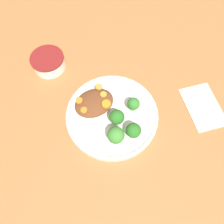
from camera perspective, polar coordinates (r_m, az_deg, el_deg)
ground_plane at (r=0.67m, az=0.00°, el=-1.37°), size 4.00×4.00×0.00m
plate at (r=0.65m, az=0.00°, el=-0.84°), size 0.28×0.28×0.03m
dip_bowl at (r=0.78m, az=-16.35°, el=12.57°), size 0.11×0.11×0.05m
stew_mound at (r=0.65m, az=-4.71°, el=2.42°), size 0.09×0.12×0.03m
broccoli_floret_0 at (r=0.58m, az=1.02°, el=-6.10°), size 0.05×0.05×0.06m
broccoli_floret_1 at (r=0.63m, az=5.62°, el=2.06°), size 0.04×0.04×0.05m
broccoli_floret_2 at (r=0.59m, az=5.63°, el=-4.85°), size 0.04×0.04×0.06m
broccoli_floret_3 at (r=0.61m, az=1.12°, el=-1.45°), size 0.04×0.04×0.06m
carrot_slice_0 at (r=0.62m, az=-1.53°, el=2.10°), size 0.03×0.03×0.01m
carrot_slice_1 at (r=0.64m, az=-2.04°, el=4.69°), size 0.02×0.02×0.01m
carrot_slice_2 at (r=0.62m, az=-7.35°, el=0.49°), size 0.02×0.02×0.01m
carrot_slice_3 at (r=0.65m, az=-3.81°, el=6.38°), size 0.02×0.02×0.01m
carrot_slice_4 at (r=0.64m, az=-8.58°, el=2.96°), size 0.02×0.02×0.01m
napkin at (r=0.74m, az=22.71°, el=1.35°), size 0.17×0.13×0.01m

